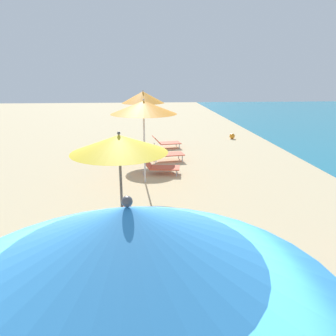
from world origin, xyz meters
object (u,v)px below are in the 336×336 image
at_px(lounger_second_shoreside, 149,217).
at_px(beach_ball, 232,136).
at_px(umbrella_third, 144,108).
at_px(lounger_third_shoreside, 159,166).
at_px(umbrella_farthest, 143,97).
at_px(lounger_farthest_shoreside, 166,142).
at_px(umbrella_nearest, 129,253).
at_px(umbrella_second, 119,144).
at_px(lounger_second_inland, 164,266).
at_px(cooler_box, 1,275).
at_px(lounger_farthest_inland, 167,153).

distance_m(lounger_second_shoreside, beach_ball, 11.61).
height_order(lounger_second_shoreside, umbrella_third, umbrella_third).
relative_size(lounger_third_shoreside, beach_ball, 4.68).
relative_size(umbrella_third, umbrella_farthest, 0.97).
relative_size(lounger_third_shoreside, lounger_farthest_shoreside, 0.99).
height_order(umbrella_nearest, umbrella_second, umbrella_nearest).
relative_size(umbrella_nearest, lounger_second_shoreside, 2.23).
bearing_deg(lounger_second_inland, lounger_farthest_shoreside, 99.79).
bearing_deg(umbrella_third, lounger_farthest_shoreside, 78.55).
bearing_deg(umbrella_farthest, lounger_third_shoreside, -79.27).
xyz_separation_m(lounger_second_inland, lounger_farthest_shoreside, (0.73, 10.43, 0.01)).
height_order(lounger_second_inland, cooler_box, lounger_second_inland).
bearing_deg(lounger_second_inland, beach_ball, 83.60).
bearing_deg(umbrella_second, cooler_box, -158.01).
relative_size(lounger_second_shoreside, lounger_third_shoreside, 0.92).
relative_size(lounger_second_inland, beach_ball, 4.45).
xyz_separation_m(umbrella_nearest, lounger_farthest_inland, (0.98, 11.28, -2.22)).
distance_m(lounger_second_inland, cooler_box, 2.82).
height_order(lounger_second_shoreside, lounger_farthest_inland, lounger_second_shoreside).
bearing_deg(umbrella_third, lounger_third_shoreside, 60.81).
bearing_deg(lounger_second_shoreside, lounger_third_shoreside, 84.09).
relative_size(lounger_second_inland, lounger_farthest_inland, 0.92).
distance_m(umbrella_nearest, lounger_farthest_inland, 11.54).
relative_size(umbrella_second, lounger_farthest_shoreside, 1.75).
distance_m(umbrella_nearest, lounger_second_inland, 4.01).
height_order(lounger_second_shoreside, lounger_second_inland, lounger_second_shoreside).
xyz_separation_m(lounger_third_shoreside, umbrella_farthest, (-0.55, 2.89, 2.24)).
bearing_deg(umbrella_farthest, lounger_farthest_shoreside, 50.42).
bearing_deg(lounger_second_inland, umbrella_farthest, 105.87).
xyz_separation_m(lounger_farthest_shoreside, lounger_farthest_inland, (-0.13, -2.43, 0.03)).
xyz_separation_m(lounger_second_inland, cooler_box, (-2.81, 0.11, -0.11)).
relative_size(umbrella_third, beach_ball, 9.13).
bearing_deg(lounger_farthest_shoreside, umbrella_second, -108.65).
bearing_deg(beach_ball, lounger_second_inland, -110.19).
bearing_deg(umbrella_second, umbrella_nearest, -84.96).
xyz_separation_m(umbrella_nearest, lounger_second_shoreside, (0.16, 5.22, -2.22)).
height_order(lounger_farthest_inland, cooler_box, lounger_farthest_inland).
bearing_deg(lounger_farthest_shoreside, lounger_third_shoreside, -106.74).
bearing_deg(umbrella_second, lounger_third_shoreside, 79.59).
relative_size(umbrella_nearest, cooler_box, 4.90).
bearing_deg(lounger_third_shoreside, umbrella_nearest, -86.09).
distance_m(umbrella_farthest, lounger_farthest_inland, 2.65).
distance_m(umbrella_nearest, lounger_farthest_shoreside, 13.94).
height_order(umbrella_second, lounger_farthest_shoreside, umbrella_second).
height_order(umbrella_farthest, beach_ball, umbrella_farthest).
bearing_deg(cooler_box, umbrella_second, 21.99).
bearing_deg(cooler_box, lounger_farthest_inland, 66.63).
height_order(umbrella_farthest, lounger_farthest_shoreside, umbrella_farthest).
bearing_deg(lounger_third_shoreside, umbrella_third, -111.66).
distance_m(lounger_third_shoreside, beach_ball, 7.63).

